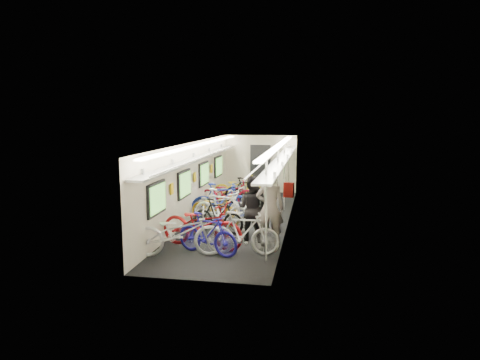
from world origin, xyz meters
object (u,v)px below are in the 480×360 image
at_px(passenger_near, 270,208).
at_px(backpack, 289,190).
at_px(bicycle_0, 179,233).
at_px(passenger_mid, 252,208).
at_px(bicycle_1, 207,234).

xyz_separation_m(passenger_near, backpack, (0.40, 0.86, 0.32)).
relative_size(passenger_near, backpack, 5.03).
xyz_separation_m(bicycle_0, passenger_mid, (1.47, 1.57, 0.29)).
relative_size(bicycle_0, passenger_near, 1.10).
bearing_deg(backpack, bicycle_1, -125.22).
relative_size(passenger_near, passenger_mid, 1.13).
bearing_deg(bicycle_0, backpack, -64.03).
bearing_deg(bicycle_0, passenger_mid, -57.02).
bearing_deg(bicycle_0, passenger_near, -74.28).
relative_size(bicycle_1, backpack, 4.32).
distance_m(bicycle_1, backpack, 2.62).
height_order(passenger_near, backpack, passenger_near).
distance_m(passenger_near, backpack, 1.01).
distance_m(bicycle_0, passenger_near, 2.31).
xyz_separation_m(bicycle_1, passenger_near, (1.36, 0.91, 0.46)).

